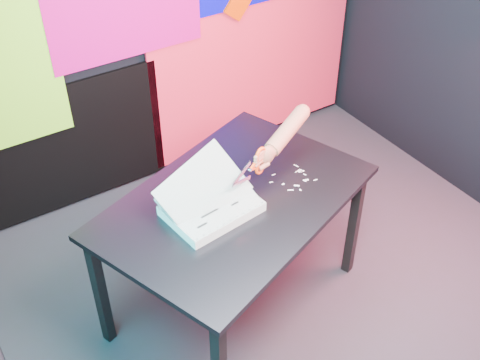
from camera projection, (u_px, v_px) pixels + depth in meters
room at (323, 89)px, 2.51m from camera, size 3.01×3.01×2.71m
backdrop at (176, 42)px, 3.73m from camera, size 2.88×0.05×2.08m
work_table at (234, 211)px, 2.93m from camera, size 1.52×1.26×0.75m
printout_stack at (211, 208)px, 2.78m from camera, size 0.48×0.35×0.31m
scissors at (258, 163)px, 2.86m from camera, size 0.25×0.11×0.15m
hand_forearm at (284, 134)px, 2.99m from camera, size 0.44×0.21×0.16m
paper_clippings at (297, 178)px, 3.00m from camera, size 0.22×0.19×0.00m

